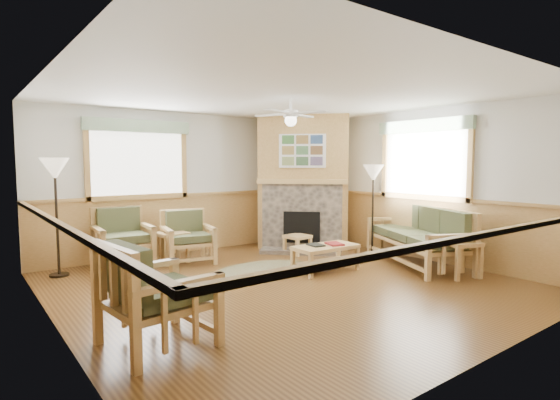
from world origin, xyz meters
TOP-DOWN VIEW (x-y plane):
  - floor at (0.00, 0.00)m, footprint 6.00×6.00m
  - ceiling at (0.00, 0.00)m, footprint 6.00×6.00m
  - wall_back at (0.00, 3.00)m, footprint 6.00×0.02m
  - wall_front at (0.00, -3.00)m, footprint 6.00×0.02m
  - wall_left at (-3.00, 0.00)m, footprint 0.02×6.00m
  - wall_right at (3.00, 0.00)m, footprint 0.02×6.00m
  - wainscot at (0.00, 0.00)m, footprint 6.00×6.00m
  - fireplace at (2.05, 2.05)m, footprint 3.11×3.11m
  - window_back at (-1.10, 2.96)m, footprint 1.90×0.16m
  - window_right at (2.96, -0.20)m, footprint 0.16×1.90m
  - ceiling_fan at (0.30, 0.30)m, footprint 1.59×1.59m
  - sofa at (2.55, -0.37)m, footprint 2.32×1.70m
  - armchair_back_left at (-1.54, 2.55)m, footprint 0.93×0.93m
  - armchair_back_right at (-0.54, 2.13)m, footprint 0.94×0.94m
  - armchair_left at (-2.30, -0.93)m, footprint 1.00×1.00m
  - coffee_table at (0.95, 0.21)m, footprint 1.07×0.56m
  - end_table_chairs at (-0.78, 2.27)m, footprint 0.51×0.49m
  - end_table_sofa at (2.36, -1.29)m, footprint 0.62×0.61m
  - footstool at (1.44, 1.52)m, footprint 0.46×0.46m
  - braided_rug at (0.19, 0.83)m, footprint 2.24×2.24m
  - floor_lamp_left at (-2.55, 2.47)m, footprint 0.48×0.48m
  - floor_lamp_right at (2.55, 0.62)m, footprint 0.49×0.49m
  - book_red at (1.10, 0.16)m, footprint 0.30×0.35m
  - book_dark at (0.80, 0.28)m, footprint 0.23×0.29m

SIDE VIEW (x-z plane):
  - floor at x=0.00m, z-range -0.01..0.00m
  - braided_rug at x=0.19m, z-range 0.00..0.01m
  - footstool at x=1.44m, z-range 0.00..0.37m
  - coffee_table at x=0.95m, z-range 0.00..0.42m
  - end_table_chairs at x=-0.78m, z-range 0.00..0.54m
  - end_table_sofa at x=2.36m, z-range 0.00..0.55m
  - book_dark at x=0.80m, z-range 0.44..0.46m
  - book_red at x=1.10m, z-range 0.44..0.47m
  - armchair_back_right at x=-0.54m, z-range 0.00..0.91m
  - armchair_back_left at x=-1.54m, z-range 0.00..0.98m
  - sofa at x=2.55m, z-range 0.00..0.99m
  - armchair_left at x=-2.30m, z-range 0.00..1.02m
  - wainscot at x=0.00m, z-range 0.00..1.10m
  - floor_lamp_right at x=2.55m, z-range 0.00..1.72m
  - floor_lamp_left at x=-2.55m, z-range 0.00..1.83m
  - wall_back at x=0.00m, z-range 0.00..2.70m
  - wall_front at x=0.00m, z-range 0.00..2.70m
  - wall_left at x=-3.00m, z-range 0.00..2.70m
  - wall_right at x=3.00m, z-range 0.00..2.70m
  - fireplace at x=2.05m, z-range 0.00..2.70m
  - window_back at x=-1.10m, z-range 1.78..3.28m
  - window_right at x=2.96m, z-range 1.78..3.28m
  - ceiling_fan at x=0.30m, z-range 2.48..2.84m
  - ceiling at x=0.00m, z-range 2.70..2.71m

